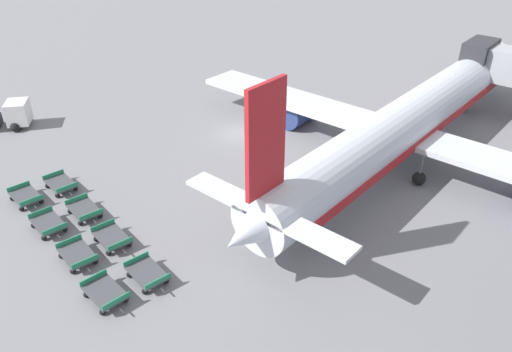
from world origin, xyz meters
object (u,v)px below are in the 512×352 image
object	(u,v)px
airplane	(409,122)
baggage_dolly_row_near_col_c	(77,255)
baggage_dolly_row_near_col_b	(48,224)
baggage_dolly_row_mid_a_col_c	(112,238)
baggage_dolly_row_mid_a_col_b	(84,210)
baggage_dolly_row_mid_a_col_a	(61,184)
baggage_dolly_row_near_col_a	(26,196)
baggage_dolly_row_near_col_d	(105,293)
baggage_dolly_row_mid_a_col_d	(147,274)

from	to	relation	value
airplane	baggage_dolly_row_near_col_c	bearing A→B (deg)	-114.59
baggage_dolly_row_near_col_b	baggage_dolly_row_mid_a_col_c	xyz separation A→B (m)	(4.66, 1.49, 0.00)
airplane	baggage_dolly_row_mid_a_col_b	bearing A→B (deg)	-125.00
baggage_dolly_row_near_col_b	baggage_dolly_row_mid_a_col_b	distance (m)	2.54
baggage_dolly_row_mid_a_col_a	baggage_dolly_row_mid_a_col_b	distance (m)	4.44
baggage_dolly_row_near_col_a	baggage_dolly_row_near_col_d	bearing A→B (deg)	-14.00
baggage_dolly_row_near_col_d	baggage_dolly_row_mid_a_col_d	bearing A→B (deg)	73.39
airplane	baggage_dolly_row_near_col_d	size ratio (longest dim) A/B	12.88
baggage_dolly_row_near_col_b	baggage_dolly_row_mid_a_col_a	xyz separation A→B (m)	(-3.68, 3.62, 0.00)
airplane	baggage_dolly_row_near_col_a	size ratio (longest dim) A/B	12.86
baggage_dolly_row_mid_a_col_d	baggage_dolly_row_near_col_a	bearing A→B (deg)	177.27
baggage_dolly_row_near_col_a	baggage_dolly_row_near_col_d	xyz separation A→B (m)	(12.52, -3.12, 0.00)
baggage_dolly_row_mid_a_col_a	baggage_dolly_row_mid_a_col_b	xyz separation A→B (m)	(4.29, -1.16, 0.00)
baggage_dolly_row_near_col_a	baggage_dolly_row_mid_a_col_a	world-z (taller)	same
baggage_dolly_row_near_col_c	baggage_dolly_row_mid_a_col_c	xyz separation A→B (m)	(0.40, 2.37, 0.00)
baggage_dolly_row_near_col_d	baggage_dolly_row_mid_a_col_a	world-z (taller)	same
airplane	baggage_dolly_row_near_col_c	world-z (taller)	airplane
baggage_dolly_row_near_col_a	baggage_dolly_row_mid_a_col_d	distance (m)	13.28
baggage_dolly_row_mid_a_col_c	airplane	bearing A→B (deg)	63.99
baggage_dolly_row_mid_a_col_a	baggage_dolly_row_mid_a_col_c	world-z (taller)	same
baggage_dolly_row_near_col_b	baggage_dolly_row_near_col_d	xyz separation A→B (m)	(8.26, -2.06, 0.00)
baggage_dolly_row_mid_a_col_a	baggage_dolly_row_mid_a_col_c	bearing A→B (deg)	-14.36
baggage_dolly_row_mid_a_col_a	baggage_dolly_row_near_col_d	bearing A→B (deg)	-25.44
baggage_dolly_row_mid_a_col_b	baggage_dolly_row_mid_a_col_d	bearing A→B (deg)	-13.59
baggage_dolly_row_mid_a_col_d	baggage_dolly_row_near_col_d	bearing A→B (deg)	-106.61
baggage_dolly_row_near_col_a	baggage_dolly_row_near_col_b	bearing A→B (deg)	-14.01
baggage_dolly_row_mid_a_col_b	baggage_dolly_row_near_col_c	bearing A→B (deg)	-42.55
baggage_dolly_row_mid_a_col_c	baggage_dolly_row_mid_a_col_d	world-z (taller)	same
airplane	baggage_dolly_row_near_col_b	xyz separation A→B (m)	(-15.54, -23.78, -2.75)
airplane	baggage_dolly_row_mid_a_col_d	xyz separation A→B (m)	(-6.54, -23.35, -2.75)
baggage_dolly_row_mid_a_col_a	baggage_dolly_row_mid_a_col_c	xyz separation A→B (m)	(8.33, -2.13, 0.00)
baggage_dolly_row_mid_a_col_a	baggage_dolly_row_near_col_b	bearing A→B (deg)	-44.55
baggage_dolly_row_near_col_b	baggage_dolly_row_near_col_c	world-z (taller)	same
baggage_dolly_row_near_col_c	baggage_dolly_row_mid_a_col_a	xyz separation A→B (m)	(-7.93, 4.50, 0.00)
baggage_dolly_row_near_col_a	baggage_dolly_row_mid_a_col_b	bearing A→B (deg)	15.98
baggage_dolly_row_near_col_a	baggage_dolly_row_near_col_b	distance (m)	4.40
airplane	baggage_dolly_row_near_col_a	world-z (taller)	airplane
baggage_dolly_row_near_col_d	baggage_dolly_row_mid_a_col_d	size ratio (longest dim) A/B	1.00
baggage_dolly_row_near_col_a	baggage_dolly_row_near_col_c	world-z (taller)	same
baggage_dolly_row_near_col_b	baggage_dolly_row_mid_a_col_c	bearing A→B (deg)	17.69
baggage_dolly_row_near_col_c	baggage_dolly_row_mid_a_col_b	distance (m)	4.94
baggage_dolly_row_near_col_b	baggage_dolly_row_near_col_d	distance (m)	8.51
baggage_dolly_row_near_col_d	baggage_dolly_row_mid_a_col_c	xyz separation A→B (m)	(-3.60, 3.54, 0.00)
baggage_dolly_row_mid_a_col_d	baggage_dolly_row_mid_a_col_b	bearing A→B (deg)	166.41
baggage_dolly_row_near_col_d	baggage_dolly_row_near_col_c	bearing A→B (deg)	163.63
baggage_dolly_row_mid_a_col_b	baggage_dolly_row_mid_a_col_d	size ratio (longest dim) A/B	1.00
airplane	baggage_dolly_row_mid_a_col_b	xyz separation A→B (m)	(-14.92, -21.32, -2.75)
baggage_dolly_row_near_col_c	baggage_dolly_row_mid_a_col_c	bearing A→B (deg)	80.32
baggage_dolly_row_mid_a_col_a	baggage_dolly_row_near_col_a	bearing A→B (deg)	-102.99
baggage_dolly_row_near_col_a	baggage_dolly_row_near_col_d	world-z (taller)	same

